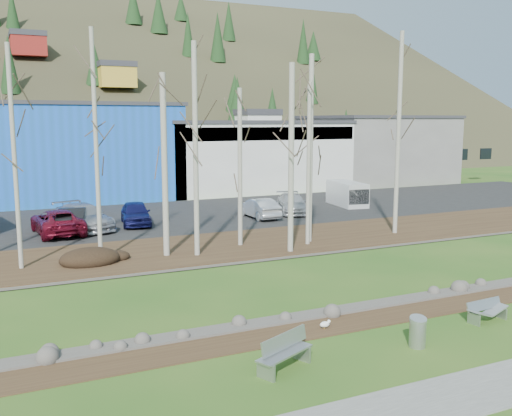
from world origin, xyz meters
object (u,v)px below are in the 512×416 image
seagull (325,324)px  car_2 (57,222)px  bench_intact (285,352)px  car_5 (259,208)px  car_4 (136,213)px  car_3 (83,217)px  bench_damaged (486,311)px  van_white (348,194)px  litter_bin (418,333)px  car_1 (73,219)px  car_6 (292,204)px

seagull → car_2: bearing=116.7°
bench_intact → car_2: 22.06m
car_5 → car_4: bearing=-7.9°
seagull → car_3: 21.05m
bench_intact → car_5: bearing=42.2°
bench_damaged → seagull: size_ratio=3.83×
seagull → van_white: van_white is taller
litter_bin → car_5: (5.11, 22.22, 0.39)m
car_1 → car_2: 1.20m
litter_bin → bench_intact: bearing=175.6°
seagull → car_5: size_ratio=0.10×
bench_damaged → car_4: (-6.89, 22.40, 0.53)m
car_5 → car_1: bearing=-3.5°
car_4 → car_5: car_4 is taller
bench_damaged → litter_bin: bearing=-171.5°
car_1 → car_4: (3.91, 0.48, 0.02)m
bench_damaged → car_6: 22.80m
car_5 → car_6: (3.08, 0.94, 0.00)m
car_2 → car_3: 1.84m
car_1 → car_3: 0.66m
car_1 → car_6: car_1 is taller
bench_damaged → van_white: 25.79m
bench_damaged → car_4: size_ratio=0.37×
seagull → car_2: size_ratio=0.08×
car_1 → car_5: 12.24m
litter_bin → car_1: bearing=107.4°
bench_intact → car_3: size_ratio=0.37×
bench_intact → seagull: bearing=14.6°
car_4 → van_white: bearing=13.0°
bench_intact → bench_damaged: (8.05, 0.48, -0.12)m
bench_intact → bench_damaged: bench_intact is taller
car_3 → car_4: car_3 is taller
car_3 → car_2: bearing=-168.0°
car_3 → car_6: bearing=-15.6°
litter_bin → car_6: size_ratio=0.18×
bench_intact → car_2: (-3.75, 21.74, 0.40)m
car_3 → car_5: bearing=-20.0°
seagull → bench_intact: bearing=-132.3°
bench_intact → car_3: (-2.13, 22.61, 0.44)m
car_5 → car_2: bearing=-0.5°
car_3 → van_white: van_white is taller
car_4 → car_6: bearing=8.5°
litter_bin → car_5: car_5 is taller
car_3 → car_6: (14.69, 0.21, -0.10)m
car_1 → car_5: size_ratio=1.07×
bench_intact → car_6: (12.56, 22.82, 0.34)m
seagull → van_white: size_ratio=0.10×
litter_bin → car_4: (-3.21, 23.21, 0.46)m
car_6 → bench_damaged: bearing=-82.6°
car_6 → car_1: bearing=-159.6°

